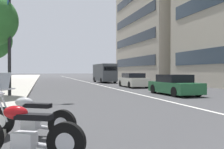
{
  "coord_description": "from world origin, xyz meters",
  "views": [
    {
      "loc": [
        -1.9,
        6.15,
        1.51
      ],
      "look_at": [
        15.19,
        1.41,
        1.3
      ],
      "focal_mm": 40.44,
      "sensor_mm": 36.0,
      "label": 1
    }
  ],
  "objects_px": {
    "motorcycle_nearest_camera": "(22,133)",
    "car_approaching_light": "(133,80)",
    "delivery_van_ahead": "(104,73)",
    "street_lamp_with_banners": "(16,10)",
    "car_lead_in_lane": "(174,85)",
    "motorcycle_mid_row": "(29,117)"
  },
  "relations": [
    {
      "from": "motorcycle_nearest_camera",
      "to": "car_approaching_light",
      "type": "xyz_separation_m",
      "value": [
        18.33,
        -8.81,
        0.2
      ]
    },
    {
      "from": "delivery_van_ahead",
      "to": "street_lamp_with_banners",
      "type": "relative_size",
      "value": 0.73
    },
    {
      "from": "car_approaching_light",
      "to": "street_lamp_with_banners",
      "type": "bearing_deg",
      "value": 128.46
    },
    {
      "from": "car_lead_in_lane",
      "to": "motorcycle_nearest_camera",
      "type": "bearing_deg",
      "value": 137.52
    },
    {
      "from": "motorcycle_nearest_camera",
      "to": "street_lamp_with_banners",
      "type": "height_order",
      "value": "street_lamp_with_banners"
    },
    {
      "from": "car_approaching_light",
      "to": "motorcycle_nearest_camera",
      "type": "bearing_deg",
      "value": 155.15
    },
    {
      "from": "motorcycle_mid_row",
      "to": "street_lamp_with_banners",
      "type": "relative_size",
      "value": 0.25
    },
    {
      "from": "motorcycle_nearest_camera",
      "to": "car_approaching_light",
      "type": "bearing_deg",
      "value": -87.92
    },
    {
      "from": "car_lead_in_lane",
      "to": "street_lamp_with_banners",
      "type": "xyz_separation_m",
      "value": [
        0.59,
        9.73,
        4.39
      ]
    },
    {
      "from": "motorcycle_nearest_camera",
      "to": "street_lamp_with_banners",
      "type": "relative_size",
      "value": 0.25
    },
    {
      "from": "car_approaching_light",
      "to": "delivery_van_ahead",
      "type": "xyz_separation_m",
      "value": [
        11.01,
        0.16,
        0.71
      ]
    },
    {
      "from": "motorcycle_mid_row",
      "to": "motorcycle_nearest_camera",
      "type": "bearing_deg",
      "value": 118.94
    },
    {
      "from": "car_lead_in_lane",
      "to": "car_approaching_light",
      "type": "relative_size",
      "value": 0.96
    },
    {
      "from": "delivery_van_ahead",
      "to": "street_lamp_with_banners",
      "type": "bearing_deg",
      "value": 151.08
    },
    {
      "from": "motorcycle_nearest_camera",
      "to": "delivery_van_ahead",
      "type": "xyz_separation_m",
      "value": [
        29.34,
        -8.65,
        0.91
      ]
    },
    {
      "from": "motorcycle_mid_row",
      "to": "car_lead_in_lane",
      "type": "distance_m",
      "value": 12.13
    },
    {
      "from": "car_lead_in_lane",
      "to": "car_approaching_light",
      "type": "xyz_separation_m",
      "value": [
        8.23,
        -0.18,
        0.04
      ]
    },
    {
      "from": "motorcycle_nearest_camera",
      "to": "car_lead_in_lane",
      "type": "height_order",
      "value": "motorcycle_nearest_camera"
    },
    {
      "from": "motorcycle_nearest_camera",
      "to": "car_lead_in_lane",
      "type": "distance_m",
      "value": 13.28
    },
    {
      "from": "car_approaching_light",
      "to": "delivery_van_ahead",
      "type": "height_order",
      "value": "delivery_van_ahead"
    },
    {
      "from": "street_lamp_with_banners",
      "to": "motorcycle_nearest_camera",
      "type": "bearing_deg",
      "value": -174.13
    },
    {
      "from": "street_lamp_with_banners",
      "to": "car_lead_in_lane",
      "type": "bearing_deg",
      "value": -93.5
    }
  ]
}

